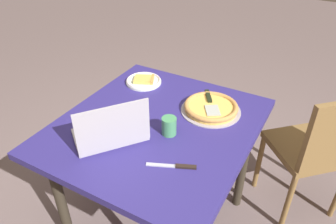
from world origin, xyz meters
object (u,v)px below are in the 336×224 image
Objects in this scene: dining_table at (157,138)px; table_knife at (176,166)px; laptop at (111,132)px; pizza_tray at (211,108)px; drink_cup at (169,126)px; chair_near at (316,148)px; pizza_plate at (144,81)px.

dining_table is 5.05× the size of table_knife.
laptop is 1.23× the size of pizza_tray.
drink_cup is at bearing -49.80° from laptop.
pizza_plate is at bearing 101.46° from chair_near.
dining_table is 0.94m from chair_near.
chair_near is (0.58, -0.65, -0.30)m from drink_cup.
laptop is 0.57m from pizza_plate.
chair_near is at bearing -78.54° from pizza_plate.
laptop is 4.36× the size of drink_cup.
pizza_tray is 0.35× the size of chair_near.
pizza_plate reaches higher than dining_table.
drink_cup is 0.10× the size of chair_near.
table_knife is at bearing -136.80° from pizza_plate.
pizza_plate is at bearing 41.16° from dining_table.
laptop is at bearing 130.20° from drink_cup.
dining_table is at bearing 125.67° from chair_near.
table_knife is 0.23× the size of chair_near.
laptop is (-0.22, 0.12, 0.15)m from dining_table.
pizza_plate is 0.49m from pizza_tray.
laptop is at bearing 131.13° from chair_near.
chair_near is (0.21, -1.04, -0.26)m from pizza_plate.
chair_near is at bearing -48.87° from laptop.
table_knife is at bearing 145.99° from chair_near.
pizza_tray reaches higher than pizza_plate.
chair_near reaches higher than pizza_plate.
dining_table is 0.29m from laptop.
chair_near reaches higher than pizza_tray.
drink_cup is at bearing -134.01° from pizza_plate.
table_knife is at bearing -175.21° from pizza_tray.
pizza_plate is at bearing 45.99° from drink_cup.
laptop is at bearing -162.59° from pizza_plate.
laptop is 0.35m from table_knife.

